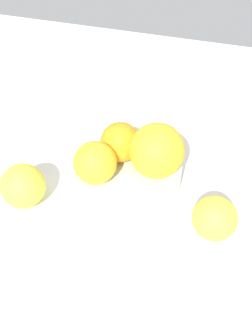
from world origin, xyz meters
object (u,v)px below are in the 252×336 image
at_px(orange_in_bowl_2, 95,163).
at_px(orange_loose_0, 23,186).
at_px(fruit_bowl, 126,171).
at_px(folded_napkin, 150,90).
at_px(orange_in_bowl_1, 157,151).
at_px(orange_in_bowl_0, 121,141).
at_px(orange_loose_1, 215,218).

distance_m(orange_in_bowl_2, orange_loose_0, 0.13).
bearing_deg(fruit_bowl, folded_napkin, -174.47).
height_order(orange_in_bowl_1, orange_in_bowl_2, orange_in_bowl_1).
bearing_deg(orange_in_bowl_0, orange_in_bowl_2, -19.99).
distance_m(orange_in_bowl_0, orange_in_bowl_1, 0.07).
distance_m(fruit_bowl, folded_napkin, 0.28).
relative_size(orange_in_bowl_1, orange_loose_1, 1.26).
xyz_separation_m(fruit_bowl, orange_in_bowl_2, (0.06, -0.03, 0.06)).
bearing_deg(orange_loose_0, folded_napkin, 162.53).
bearing_deg(orange_in_bowl_0, folded_napkin, -176.28).
height_order(orange_in_bowl_2, folded_napkin, orange_in_bowl_2).
height_order(orange_in_bowl_1, folded_napkin, orange_in_bowl_1).
bearing_deg(orange_in_bowl_1, orange_in_bowl_2, -63.73).
bearing_deg(folded_napkin, orange_in_bowl_0, 3.72).
xyz_separation_m(fruit_bowl, folded_napkin, (-0.28, -0.03, -0.02)).
bearing_deg(orange_loose_1, orange_in_bowl_1, -116.29).
bearing_deg(orange_in_bowl_2, orange_in_bowl_0, 160.01).
xyz_separation_m(orange_in_bowl_0, folded_napkin, (-0.28, -0.02, -0.09)).
distance_m(orange_in_bowl_1, folded_napkin, 0.32).
bearing_deg(orange_loose_0, fruit_bowl, 121.18).
relative_size(fruit_bowl, orange_in_bowl_2, 2.82).
xyz_separation_m(orange_loose_0, folded_napkin, (-0.37, 0.12, -0.03)).
relative_size(orange_loose_0, folded_napkin, 0.51).
relative_size(fruit_bowl, folded_napkin, 1.30).
distance_m(orange_in_bowl_1, orange_loose_0, 0.22).
bearing_deg(orange_loose_0, orange_loose_1, 94.08).
bearing_deg(orange_loose_0, orange_in_bowl_0, 123.97).
bearing_deg(orange_in_bowl_2, fruit_bowl, 151.17).
bearing_deg(orange_in_bowl_2, orange_loose_0, -74.92).
relative_size(orange_in_bowl_0, orange_loose_0, 0.89).
bearing_deg(orange_loose_1, orange_in_bowl_0, -112.93).
height_order(fruit_bowl, folded_napkin, fruit_bowl).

